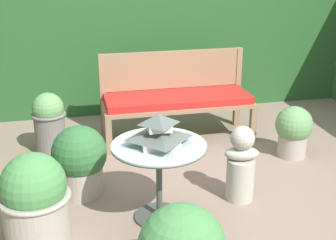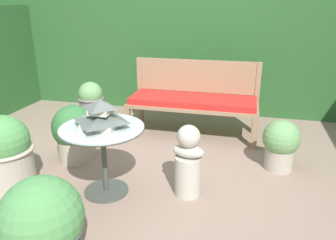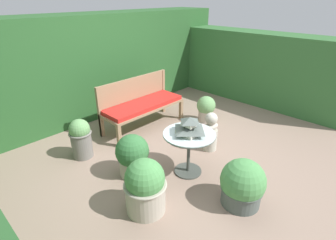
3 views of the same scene
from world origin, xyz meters
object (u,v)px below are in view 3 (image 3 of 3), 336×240
at_px(potted_plant_path_edge, 242,185).
at_px(potted_plant_bench_right, 206,108).
at_px(patio_table, 189,142).
at_px(pagoda_birdhouse, 190,127).
at_px(garden_bust, 210,132).
at_px(potted_plant_patio_mid, 133,155).
at_px(garden_bench, 144,106).
at_px(potted_plant_table_near, 81,138).
at_px(potted_plant_bench_left, 145,187).

xyz_separation_m(potted_plant_path_edge, potted_plant_bench_right, (1.49, 1.61, -0.00)).
distance_m(patio_table, pagoda_birdhouse, 0.22).
relative_size(garden_bust, potted_plant_path_edge, 1.09).
xyz_separation_m(potted_plant_patio_mid, potted_plant_bench_right, (2.00, 0.29, -0.03)).
bearing_deg(patio_table, potted_plant_patio_mid, 137.69).
distance_m(patio_table, potted_plant_bench_right, 1.67).
xyz_separation_m(garden_bench, potted_plant_table_near, (-1.28, -0.08, -0.09)).
relative_size(garden_bust, potted_plant_table_near, 1.03).
distance_m(pagoda_birdhouse, garden_bust, 0.80).
relative_size(garden_bench, pagoda_birdhouse, 4.32).
distance_m(potted_plant_table_near, potted_plant_path_edge, 2.33).
distance_m(garden_bust, potted_plant_bench_right, 1.02).
relative_size(potted_plant_table_near, potted_plant_patio_mid, 1.04).
bearing_deg(pagoda_birdhouse, potted_plant_patio_mid, 137.69).
height_order(potted_plant_patio_mid, potted_plant_bench_right, potted_plant_patio_mid).
relative_size(patio_table, garden_bust, 1.10).
distance_m(potted_plant_path_edge, potted_plant_bench_right, 2.20).
relative_size(potted_plant_bench_left, potted_plant_path_edge, 1.14).
height_order(patio_table, potted_plant_bench_right, patio_table).
bearing_deg(patio_table, garden_bench, 71.49).
bearing_deg(potted_plant_table_near, garden_bust, -39.97).
relative_size(garden_bust, potted_plant_bench_right, 1.25).
relative_size(garden_bench, potted_plant_bench_left, 2.35).
bearing_deg(garden_bench, garden_bust, -81.63).
bearing_deg(potted_plant_patio_mid, pagoda_birdhouse, -42.31).
relative_size(patio_table, potted_plant_bench_right, 1.37).
xyz_separation_m(garden_bust, potted_plant_patio_mid, (-1.23, 0.36, 0.00)).
height_order(garden_bust, potted_plant_table_near, garden_bust).
xyz_separation_m(patio_table, garden_bust, (0.68, 0.14, -0.17)).
relative_size(potted_plant_table_near, potted_plant_bench_right, 1.22).
relative_size(garden_bench, potted_plant_patio_mid, 2.64).
distance_m(potted_plant_bench_left, potted_plant_path_edge, 1.09).
relative_size(garden_bench, potted_plant_path_edge, 2.69).
bearing_deg(potted_plant_table_near, potted_plant_path_edge, -70.87).
xyz_separation_m(patio_table, potted_plant_table_near, (-0.80, 1.38, -0.15)).
bearing_deg(potted_plant_bench_left, garden_bench, 49.19).
height_order(garden_bench, garden_bust, garden_bust).
bearing_deg(potted_plant_bench_left, potted_plant_path_edge, -40.59).
distance_m(potted_plant_table_near, potted_plant_patio_mid, 0.91).
height_order(garden_bench, potted_plant_bench_right, potted_plant_bench_right).
distance_m(garden_bench, potted_plant_table_near, 1.29).
relative_size(potted_plant_bench_left, potted_plant_bench_right, 1.31).
bearing_deg(garden_bust, garden_bench, 107.88).
bearing_deg(potted_plant_path_edge, potted_plant_bench_right, 47.25).
bearing_deg(pagoda_birdhouse, patio_table, 0.00).
bearing_deg(potted_plant_bench_right, pagoda_birdhouse, -151.43).
relative_size(potted_plant_path_edge, potted_plant_bench_right, 1.15).
height_order(pagoda_birdhouse, potted_plant_table_near, pagoda_birdhouse).
xyz_separation_m(potted_plant_bench_left, potted_plant_bench_right, (2.32, 0.90, -0.06)).
bearing_deg(garden_bust, potted_plant_path_edge, -117.27).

